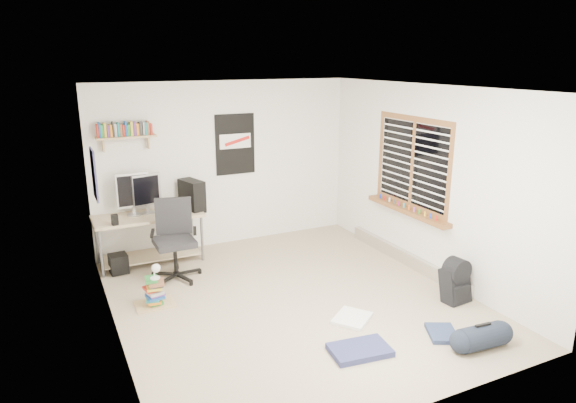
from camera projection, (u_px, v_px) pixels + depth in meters
name	position (u px, v px, depth m)	size (l,w,h in m)	color
floor	(291.00, 300.00, 6.20)	(4.00, 4.50, 0.01)	gray
ceiling	(291.00, 88.00, 5.52)	(4.00, 4.50, 0.01)	white
back_wall	(226.00, 164.00, 7.81)	(4.00, 0.01, 2.50)	silver
left_wall	(108.00, 224.00, 5.02)	(0.01, 4.50, 2.50)	silver
right_wall	(429.00, 182.00, 6.70)	(0.01, 4.50, 2.50)	silver
desk	(150.00, 238.00, 7.24)	(1.48, 0.65, 0.68)	tan
monitor_left	(133.00, 200.00, 7.07)	(0.44, 0.11, 0.48)	#A7A8AC
monitor_right	(147.00, 200.00, 7.16)	(0.41, 0.10, 0.45)	#B2B3B7
pc_tower	(192.00, 196.00, 7.38)	(0.21, 0.43, 0.45)	black
keyboard	(171.00, 219.00, 7.03)	(0.41, 0.14, 0.02)	black
speaker_left	(115.00, 221.00, 6.71)	(0.08, 0.08, 0.16)	black
speaker_right	(183.00, 212.00, 7.09)	(0.09, 0.09, 0.17)	black
office_chair	(174.00, 243.00, 6.67)	(0.69, 0.69, 1.05)	black
wall_shelf	(126.00, 137.00, 6.96)	(0.80, 0.22, 0.24)	tan
poster_back_wall	(235.00, 144.00, 7.77)	(0.62, 0.03, 0.92)	black
poster_left_wall	(94.00, 174.00, 6.00)	(0.02, 0.42, 0.60)	navy
window	(412.00, 163.00, 6.88)	(0.10, 1.50, 1.26)	brown
baseboard_heater	(406.00, 258.00, 7.25)	(0.08, 2.50, 0.18)	#B7B2A8
backpack	(455.00, 285.00, 6.12)	(0.33, 0.26, 0.44)	black
duffel_bag	(482.00, 336.00, 5.12)	(0.25, 0.25, 0.49)	black
tshirt	(352.00, 318.00, 5.71)	(0.42, 0.35, 0.04)	silver
jeans_a	(360.00, 350.00, 5.07)	(0.59, 0.37, 0.06)	navy
jeans_b	(442.00, 333.00, 5.39)	(0.38, 0.28, 0.05)	#222D4D
book_stack	(154.00, 293.00, 6.02)	(0.42, 0.34, 0.28)	brown
desk_lamp	(155.00, 275.00, 5.95)	(0.11, 0.19, 0.19)	white
subwoofer	(119.00, 264.00, 6.91)	(0.23, 0.23, 0.26)	black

